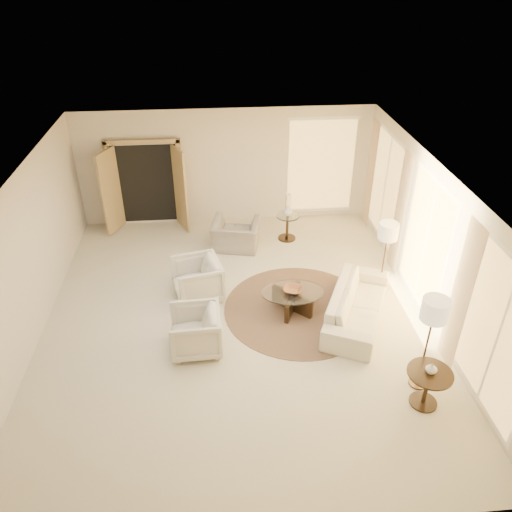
{
  "coord_description": "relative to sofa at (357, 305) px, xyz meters",
  "views": [
    {
      "loc": [
        -0.28,
        -7.26,
        5.9
      ],
      "look_at": [
        0.4,
        0.4,
        1.1
      ],
      "focal_mm": 35.0,
      "sensor_mm": 36.0,
      "label": 1
    }
  ],
  "objects": [
    {
      "name": "room",
      "position": [
        -2.2,
        0.21,
        1.07
      ],
      "size": [
        7.04,
        8.04,
        2.83
      ],
      "color": "beige",
      "rests_on": "ground"
    },
    {
      "name": "windows_right",
      "position": [
        1.25,
        0.31,
        1.02
      ],
      "size": [
        0.1,
        6.4,
        2.4
      ],
      "primitive_type": null,
      "color": "#F0BC60",
      "rests_on": "room"
    },
    {
      "name": "window_back_corner",
      "position": [
        0.1,
        4.16,
        1.02
      ],
      "size": [
        1.7,
        0.1,
        2.4
      ],
      "primitive_type": null,
      "color": "#F0BC60",
      "rests_on": "room"
    },
    {
      "name": "curtains_right",
      "position": [
        1.2,
        1.21,
        0.97
      ],
      "size": [
        0.06,
        5.2,
        2.6
      ],
      "primitive_type": null,
      "color": "#C4AA8E",
      "rests_on": "room"
    },
    {
      "name": "french_doors",
      "position": [
        -4.1,
        4.03,
        0.74
      ],
      "size": [
        1.95,
        0.66,
        2.16
      ],
      "color": "tan",
      "rests_on": "room"
    },
    {
      "name": "area_rug",
      "position": [
        -1.01,
        0.38,
        -0.32
      ],
      "size": [
        2.94,
        2.94,
        0.01
      ],
      "primitive_type": "cylinder",
      "rotation": [
        0.0,
        0.0,
        -0.04
      ],
      "color": "#3A261B",
      "rests_on": "room"
    },
    {
      "name": "sofa",
      "position": [
        0.0,
        0.0,
        0.0
      ],
      "size": [
        1.72,
        2.4,
        0.65
      ],
      "primitive_type": "imported",
      "rotation": [
        0.0,
        0.0,
        1.14
      ],
      "color": "beige",
      "rests_on": "room"
    },
    {
      "name": "armchair_left",
      "position": [
        -2.91,
        0.96,
        0.12
      ],
      "size": [
        0.99,
        1.03,
        0.89
      ],
      "primitive_type": "imported",
      "rotation": [
        0.0,
        0.0,
        -1.33
      ],
      "color": "beige",
      "rests_on": "room"
    },
    {
      "name": "armchair_right",
      "position": [
        -2.93,
        -0.54,
        0.1
      ],
      "size": [
        0.81,
        0.86,
        0.86
      ],
      "primitive_type": "imported",
      "rotation": [
        0.0,
        0.0,
        -1.54
      ],
      "color": "beige",
      "rests_on": "room"
    },
    {
      "name": "accent_chair",
      "position": [
        -2.07,
        2.77,
        0.13
      ],
      "size": [
        1.15,
        0.87,
        0.9
      ],
      "primitive_type": "imported",
      "rotation": [
        0.0,
        0.0,
        2.94
      ],
      "color": "gray",
      "rests_on": "room"
    },
    {
      "name": "coffee_table",
      "position": [
        -1.14,
        0.37,
        -0.06
      ],
      "size": [
        1.4,
        1.4,
        0.43
      ],
      "rotation": [
        0.0,
        0.0,
        0.22
      ],
      "color": "black",
      "rests_on": "room"
    },
    {
      "name": "end_table",
      "position": [
        0.51,
        -2.06,
        0.11
      ],
      "size": [
        0.67,
        0.67,
        0.63
      ],
      "rotation": [
        0.0,
        0.0,
        -0.3
      ],
      "color": "black",
      "rests_on": "room"
    },
    {
      "name": "side_table",
      "position": [
        -0.85,
        3.08,
        0.05
      ],
      "size": [
        0.54,
        0.54,
        0.62
      ],
      "rotation": [
        0.0,
        0.0,
        -0.3
      ],
      "color": "#2E231A",
      "rests_on": "room"
    },
    {
      "name": "floor_lamp_near",
      "position": [
        0.7,
        0.82,
        0.98
      ],
      "size": [
        0.37,
        0.37,
        1.54
      ],
      "rotation": [
        0.0,
        0.0,
        0.41
      ],
      "color": "#2E231A",
      "rests_on": "room"
    },
    {
      "name": "floor_lamp_far",
      "position": [
        0.57,
        -1.68,
        1.08
      ],
      "size": [
        0.4,
        0.4,
        1.66
      ],
      "rotation": [
        0.0,
        0.0,
        0.4
      ],
      "color": "#2E231A",
      "rests_on": "room"
    },
    {
      "name": "bowl",
      "position": [
        -1.14,
        0.37,
        0.15
      ],
      "size": [
        0.44,
        0.44,
        0.09
      ],
      "primitive_type": "imported",
      "rotation": [
        0.0,
        0.0,
        -0.32
      ],
      "color": "brown",
      "rests_on": "coffee_table"
    },
    {
      "name": "end_vase",
      "position": [
        0.51,
        -2.06,
        0.39
      ],
      "size": [
        0.2,
        0.2,
        0.17
      ],
      "primitive_type": "imported",
      "rotation": [
        0.0,
        0.0,
        0.21
      ],
      "color": "silver",
      "rests_on": "end_table"
    },
    {
      "name": "side_vase",
      "position": [
        -0.85,
        3.08,
        0.41
      ],
      "size": [
        0.28,
        0.28,
        0.23
      ],
      "primitive_type": "imported",
      "rotation": [
        0.0,
        0.0,
        -0.31
      ],
      "color": "silver",
      "rests_on": "side_table"
    }
  ]
}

